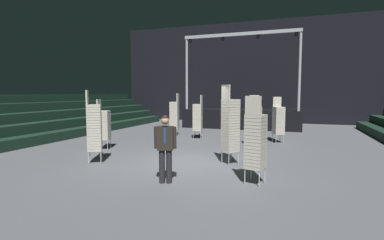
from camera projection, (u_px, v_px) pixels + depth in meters
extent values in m
cube|color=#515459|center=(187.00, 164.00, 9.70)|extent=(22.00, 30.00, 0.10)
cube|color=black|center=(252.00, 72.00, 23.44)|extent=(22.00, 0.30, 8.00)
cube|color=black|center=(36.00, 139.00, 13.13)|extent=(0.75, 24.00, 0.45)
cube|color=black|center=(23.00, 129.00, 13.34)|extent=(0.75, 24.00, 0.45)
cube|color=black|center=(10.00, 119.00, 13.55)|extent=(0.75, 24.00, 0.45)
cube|color=black|center=(243.00, 118.00, 20.01)|extent=(7.62, 3.35, 1.24)
cylinder|color=#9EA0A8|center=(187.00, 74.00, 19.57)|extent=(0.16, 0.16, 4.74)
cylinder|color=#9EA0A8|center=(300.00, 71.00, 17.22)|extent=(0.16, 0.16, 4.74)
cube|color=#9EA0A8|center=(240.00, 34.00, 18.19)|extent=(7.32, 0.20, 0.20)
cylinder|color=black|center=(190.00, 41.00, 19.30)|extent=(0.18, 0.18, 0.22)
cylinder|color=black|center=(223.00, 39.00, 18.57)|extent=(0.18, 0.18, 0.22)
cylinder|color=black|center=(258.00, 37.00, 17.84)|extent=(0.18, 0.18, 0.22)
cylinder|color=black|center=(296.00, 34.00, 17.12)|extent=(0.18, 0.18, 0.22)
cylinder|color=black|center=(169.00, 166.00, 7.42)|extent=(0.15, 0.15, 0.86)
cylinder|color=black|center=(162.00, 166.00, 7.42)|extent=(0.15, 0.15, 0.86)
cube|color=silver|center=(165.00, 138.00, 7.30)|extent=(0.20, 0.15, 0.61)
cube|color=black|center=(165.00, 138.00, 7.36)|extent=(0.45, 0.35, 0.61)
cube|color=navy|center=(165.00, 136.00, 7.24)|extent=(0.06, 0.03, 0.39)
cylinder|color=black|center=(175.00, 138.00, 7.36)|extent=(0.12, 0.12, 0.56)
cylinder|color=black|center=(156.00, 138.00, 7.36)|extent=(0.12, 0.12, 0.56)
sphere|color=tan|center=(165.00, 121.00, 7.32)|extent=(0.20, 0.20, 0.20)
sphere|color=black|center=(165.00, 118.00, 7.31)|extent=(0.16, 0.16, 0.16)
cylinder|color=#B2B5BA|center=(231.00, 156.00, 9.77)|extent=(0.02, 0.02, 0.40)
cylinder|color=#B2B5BA|center=(238.00, 158.00, 9.44)|extent=(0.02, 0.02, 0.40)
cylinder|color=#B2B5BA|center=(222.00, 157.00, 9.58)|extent=(0.02, 0.02, 0.40)
cylinder|color=#B2B5BA|center=(229.00, 159.00, 9.25)|extent=(0.02, 0.02, 0.40)
cube|color=#B7B2A3|center=(230.00, 150.00, 9.49)|extent=(0.62, 0.62, 0.08)
cube|color=#B7B2A3|center=(230.00, 148.00, 9.48)|extent=(0.62, 0.62, 0.08)
cube|color=#B7B2A3|center=(230.00, 145.00, 9.48)|extent=(0.62, 0.62, 0.08)
cube|color=#B7B2A3|center=(230.00, 142.00, 9.47)|extent=(0.62, 0.62, 0.08)
cube|color=#B7B2A3|center=(230.00, 140.00, 9.46)|extent=(0.62, 0.62, 0.08)
cube|color=#B7B2A3|center=(230.00, 137.00, 9.45)|extent=(0.62, 0.62, 0.08)
cube|color=#B7B2A3|center=(230.00, 135.00, 9.45)|extent=(0.62, 0.62, 0.08)
cube|color=#B7B2A3|center=(230.00, 132.00, 9.44)|extent=(0.62, 0.62, 0.08)
cube|color=#B7B2A3|center=(230.00, 129.00, 9.43)|extent=(0.62, 0.62, 0.08)
cube|color=#B7B2A3|center=(230.00, 127.00, 9.42)|extent=(0.62, 0.62, 0.08)
cube|color=#B7B2A3|center=(230.00, 124.00, 9.42)|extent=(0.62, 0.62, 0.08)
cube|color=#B7B2A3|center=(230.00, 122.00, 9.41)|extent=(0.62, 0.62, 0.08)
cube|color=#B7B2A3|center=(230.00, 119.00, 9.40)|extent=(0.62, 0.62, 0.08)
cube|color=#B7B2A3|center=(231.00, 116.00, 9.39)|extent=(0.62, 0.62, 0.08)
cube|color=#B7B2A3|center=(231.00, 114.00, 9.38)|extent=(0.62, 0.62, 0.08)
cube|color=#B7B2A3|center=(231.00, 111.00, 9.38)|extent=(0.62, 0.62, 0.08)
cube|color=#B7B2A3|center=(231.00, 108.00, 9.37)|extent=(0.62, 0.62, 0.08)
cube|color=#B7B2A3|center=(231.00, 106.00, 9.36)|extent=(0.62, 0.62, 0.08)
cube|color=#B7B2A3|center=(231.00, 103.00, 9.35)|extent=(0.62, 0.62, 0.08)
cube|color=#B7B2A3|center=(231.00, 101.00, 9.35)|extent=(0.62, 0.62, 0.08)
cube|color=#B7B2A3|center=(226.00, 92.00, 9.23)|extent=(0.34, 0.30, 0.46)
cylinder|color=#B2B5BA|center=(193.00, 135.00, 14.74)|extent=(0.02, 0.02, 0.40)
cylinder|color=#B2B5BA|center=(195.00, 134.00, 15.11)|extent=(0.02, 0.02, 0.40)
cylinder|color=#B2B5BA|center=(201.00, 135.00, 14.66)|extent=(0.02, 0.02, 0.40)
cylinder|color=#B2B5BA|center=(202.00, 134.00, 15.03)|extent=(0.02, 0.02, 0.40)
cube|color=#B7B2A3|center=(198.00, 130.00, 14.86)|extent=(0.49, 0.49, 0.08)
cube|color=#B7B2A3|center=(198.00, 128.00, 14.86)|extent=(0.49, 0.49, 0.08)
cube|color=#B7B2A3|center=(198.00, 127.00, 14.85)|extent=(0.49, 0.49, 0.08)
cube|color=#B7B2A3|center=(198.00, 125.00, 14.84)|extent=(0.49, 0.49, 0.08)
cube|color=#B7B2A3|center=(198.00, 123.00, 14.83)|extent=(0.49, 0.49, 0.08)
cube|color=#B7B2A3|center=(198.00, 122.00, 14.83)|extent=(0.49, 0.49, 0.08)
cube|color=#B7B2A3|center=(198.00, 120.00, 14.82)|extent=(0.49, 0.49, 0.08)
cube|color=#B7B2A3|center=(198.00, 118.00, 14.81)|extent=(0.49, 0.49, 0.08)
cube|color=#B7B2A3|center=(198.00, 117.00, 14.80)|extent=(0.49, 0.49, 0.08)
cube|color=#B7B2A3|center=(198.00, 115.00, 14.80)|extent=(0.49, 0.49, 0.08)
cube|color=#B7B2A3|center=(198.00, 113.00, 14.79)|extent=(0.49, 0.49, 0.08)
cube|color=#B7B2A3|center=(198.00, 112.00, 14.78)|extent=(0.49, 0.49, 0.08)
cube|color=#B7B2A3|center=(198.00, 110.00, 14.77)|extent=(0.49, 0.49, 0.08)
cube|color=#B7B2A3|center=(198.00, 108.00, 14.77)|extent=(0.49, 0.49, 0.08)
cube|color=#B7B2A3|center=(198.00, 107.00, 14.76)|extent=(0.49, 0.49, 0.08)
cube|color=#B7B2A3|center=(198.00, 105.00, 14.75)|extent=(0.49, 0.49, 0.08)
cube|color=#B7B2A3|center=(202.00, 99.00, 14.69)|extent=(0.10, 0.41, 0.46)
cylinder|color=#B2B5BA|center=(251.00, 173.00, 7.63)|extent=(0.02, 0.02, 0.40)
cylinder|color=#B2B5BA|center=(265.00, 176.00, 7.41)|extent=(0.02, 0.02, 0.40)
cylinder|color=#B2B5BA|center=(245.00, 177.00, 7.32)|extent=(0.02, 0.02, 0.40)
cylinder|color=#B2B5BA|center=(259.00, 179.00, 7.10)|extent=(0.02, 0.02, 0.40)
cube|color=#B7B2A3|center=(255.00, 167.00, 7.34)|extent=(0.54, 0.54, 0.08)
cube|color=#B7B2A3|center=(255.00, 163.00, 7.34)|extent=(0.54, 0.54, 0.08)
cube|color=#B7B2A3|center=(255.00, 160.00, 7.33)|extent=(0.54, 0.54, 0.08)
cube|color=#B7B2A3|center=(255.00, 157.00, 7.32)|extent=(0.54, 0.54, 0.08)
cube|color=#B7B2A3|center=(255.00, 153.00, 7.31)|extent=(0.54, 0.54, 0.08)
cube|color=#B7B2A3|center=(255.00, 150.00, 7.31)|extent=(0.54, 0.54, 0.08)
cube|color=#B7B2A3|center=(255.00, 147.00, 7.30)|extent=(0.54, 0.54, 0.08)
cube|color=#B7B2A3|center=(256.00, 143.00, 7.29)|extent=(0.54, 0.54, 0.08)
cube|color=#B7B2A3|center=(256.00, 140.00, 7.28)|extent=(0.54, 0.54, 0.08)
cube|color=#B7B2A3|center=(256.00, 137.00, 7.28)|extent=(0.54, 0.54, 0.08)
cube|color=#B7B2A3|center=(256.00, 133.00, 7.27)|extent=(0.54, 0.54, 0.08)
cube|color=#B7B2A3|center=(256.00, 130.00, 7.26)|extent=(0.54, 0.54, 0.08)
cube|color=#B7B2A3|center=(256.00, 126.00, 7.25)|extent=(0.54, 0.54, 0.08)
cube|color=#B7B2A3|center=(256.00, 123.00, 7.25)|extent=(0.54, 0.54, 0.08)
cube|color=#B7B2A3|center=(256.00, 120.00, 7.24)|extent=(0.54, 0.54, 0.08)
cube|color=#B7B2A3|center=(256.00, 116.00, 7.23)|extent=(0.54, 0.54, 0.08)
cube|color=#B7B2A3|center=(253.00, 105.00, 7.05)|extent=(0.40, 0.16, 0.46)
cylinder|color=#B2B5BA|center=(170.00, 132.00, 15.73)|extent=(0.02, 0.02, 0.40)
cylinder|color=#B2B5BA|center=(172.00, 132.00, 16.10)|extent=(0.02, 0.02, 0.40)
cylinder|color=#B2B5BA|center=(177.00, 133.00, 15.66)|extent=(0.02, 0.02, 0.40)
cylinder|color=#B2B5BA|center=(179.00, 132.00, 16.03)|extent=(0.02, 0.02, 0.40)
cube|color=#B7B2A3|center=(174.00, 128.00, 15.86)|extent=(0.50, 0.50, 0.08)
cube|color=#B7B2A3|center=(174.00, 126.00, 15.85)|extent=(0.50, 0.50, 0.08)
cube|color=#B7B2A3|center=(174.00, 125.00, 15.84)|extent=(0.50, 0.50, 0.08)
cube|color=#B7B2A3|center=(174.00, 123.00, 15.83)|extent=(0.50, 0.50, 0.08)
cube|color=#B7B2A3|center=(174.00, 121.00, 15.83)|extent=(0.50, 0.50, 0.08)
cube|color=#B7B2A3|center=(174.00, 120.00, 15.82)|extent=(0.50, 0.50, 0.08)
cube|color=#B7B2A3|center=(174.00, 118.00, 15.81)|extent=(0.50, 0.50, 0.08)
cube|color=#B7B2A3|center=(174.00, 117.00, 15.80)|extent=(0.50, 0.50, 0.08)
cube|color=#B7B2A3|center=(174.00, 115.00, 15.80)|extent=(0.50, 0.50, 0.08)
cube|color=#B7B2A3|center=(174.00, 114.00, 15.79)|extent=(0.50, 0.50, 0.08)
cube|color=#B7B2A3|center=(174.00, 112.00, 15.78)|extent=(0.50, 0.50, 0.08)
cube|color=#B7B2A3|center=(174.00, 110.00, 15.77)|extent=(0.50, 0.50, 0.08)
cube|color=#B7B2A3|center=(174.00, 109.00, 15.77)|extent=(0.50, 0.50, 0.08)
cube|color=#B7B2A3|center=(174.00, 107.00, 15.76)|extent=(0.50, 0.50, 0.08)
cube|color=#B7B2A3|center=(174.00, 106.00, 15.75)|extent=(0.50, 0.50, 0.08)
cube|color=#B7B2A3|center=(174.00, 104.00, 15.74)|extent=(0.50, 0.50, 0.08)
cube|color=#B7B2A3|center=(174.00, 103.00, 15.74)|extent=(0.50, 0.50, 0.08)
cube|color=#B7B2A3|center=(178.00, 98.00, 15.68)|extent=(0.11, 0.41, 0.46)
cylinder|color=#B2B5BA|center=(111.00, 144.00, 12.20)|extent=(0.02, 0.02, 0.40)
cylinder|color=#B2B5BA|center=(108.00, 145.00, 11.82)|extent=(0.02, 0.02, 0.40)
cylinder|color=#B2B5BA|center=(102.00, 143.00, 12.22)|extent=(0.02, 0.02, 0.40)
cylinder|color=#B2B5BA|center=(98.00, 145.00, 11.84)|extent=(0.02, 0.02, 0.40)
cube|color=#B7B2A3|center=(104.00, 138.00, 12.00)|extent=(0.55, 0.55, 0.08)
cube|color=#B7B2A3|center=(104.00, 136.00, 11.99)|extent=(0.55, 0.55, 0.08)
cube|color=#B7B2A3|center=(104.00, 134.00, 11.99)|extent=(0.55, 0.55, 0.08)
cube|color=#B7B2A3|center=(104.00, 132.00, 11.98)|extent=(0.55, 0.55, 0.08)
cube|color=#B7B2A3|center=(104.00, 130.00, 11.97)|extent=(0.55, 0.55, 0.08)
cube|color=#B7B2A3|center=(104.00, 128.00, 11.96)|extent=(0.55, 0.55, 0.08)
cube|color=#B7B2A3|center=(104.00, 126.00, 11.96)|extent=(0.55, 0.55, 0.08)
cube|color=#B7B2A3|center=(104.00, 124.00, 11.95)|extent=(0.55, 0.55, 0.08)
cube|color=#B7B2A3|center=(104.00, 122.00, 11.94)|extent=(0.55, 0.55, 0.08)
cube|color=#B7B2A3|center=(104.00, 120.00, 11.93)|extent=(0.55, 0.55, 0.08)
cube|color=#B7B2A3|center=(104.00, 118.00, 11.93)|extent=(0.55, 0.55, 0.08)
cube|color=#B7B2A3|center=(104.00, 116.00, 11.92)|extent=(0.55, 0.55, 0.08)
cube|color=#B7B2A3|center=(104.00, 114.00, 11.91)|extent=(0.55, 0.55, 0.08)
cube|color=#B7B2A3|center=(104.00, 112.00, 11.90)|extent=(0.55, 0.55, 0.08)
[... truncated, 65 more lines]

